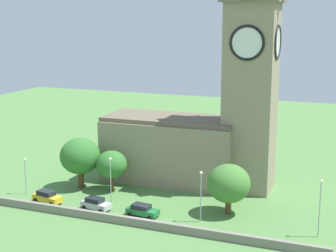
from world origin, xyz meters
TOP-DOWN VIEW (x-y plane):
  - ground_plane at (0.00, 15.00)m, footprint 200.00×200.00m
  - church at (2.32, 19.11)m, footprint 29.58×11.38m
  - quay_barrier at (0.00, -2.19)m, footprint 49.99×0.70m
  - car_yellow at (-17.04, 1.01)m, footprint 5.06×2.88m
  - car_silver at (-8.71, 1.25)m, footprint 4.71×2.77m
  - car_green at (-1.31, 1.54)m, footprint 4.77×2.50m
  - streetlamp_west_end at (-22.50, 3.14)m, footprint 0.44×0.44m
  - streetlamp_west_mid at (-6.97, 2.78)m, footprint 0.44×0.44m
  - streetlamp_central at (7.09, 2.53)m, footprint 0.44×0.44m
  - streetlamp_east_mid at (22.79, 3.29)m, footprint 0.44×0.44m
  - tree_by_tower at (-16.03, 9.24)m, footprint 6.66×6.66m
  - tree_churchyard at (9.89, 6.83)m, footprint 6.20×6.20m
  - tree_riverside_east at (-10.53, 9.81)m, footprint 5.02×5.02m

SIDE VIEW (x-z plane):
  - ground_plane at x=0.00m, z-range 0.00..0.00m
  - quay_barrier at x=0.00m, z-range 0.00..1.18m
  - car_green at x=-1.31m, z-range 0.01..1.71m
  - car_silver at x=-8.71m, z-range 0.01..1.84m
  - car_yellow at x=-17.04m, z-range 0.01..1.93m
  - streetlamp_west_end at x=-22.50m, z-range 1.10..7.10m
  - tree_riverside_east at x=-10.53m, z-range 1.06..7.76m
  - tree_churchyard at x=9.89m, z-range 0.88..8.27m
  - streetlamp_central at x=7.09m, z-range 1.19..8.49m
  - streetlamp_east_mid at x=22.79m, z-range 1.22..8.97m
  - streetlamp_west_mid at x=-6.97m, z-range 1.22..8.98m
  - tree_by_tower at x=-16.03m, z-range 1.19..9.65m
  - church at x=2.32m, z-range -6.52..28.36m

